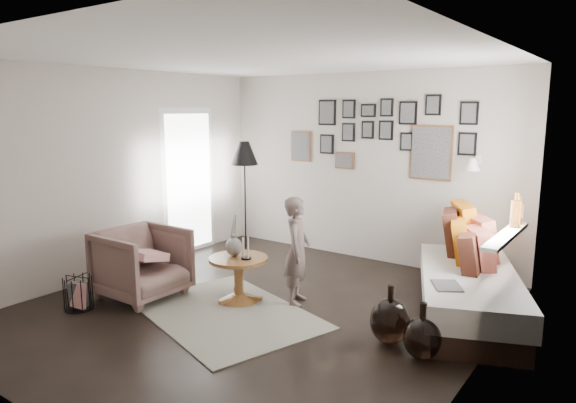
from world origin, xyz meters
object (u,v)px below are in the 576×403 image
Objects in this scene: vase at (234,243)px; floor_lamp at (244,158)px; armchair at (142,263)px; demijohn_small at (422,338)px; daybed at (472,283)px; magazine_basket at (78,293)px; child at (297,251)px; demijohn_large at (390,321)px; pedestal_table at (239,281)px.

floor_lamp is (-1.06, 1.45, 0.78)m from vase.
armchair is 3.15m from demijohn_small.
floor_lamp reaches higher than daybed.
demijohn_small is (3.39, 1.05, 0.01)m from magazine_basket.
demijohn_small is 1.71m from child.
vase is 0.20× the size of daybed.
demijohn_large reaches higher than demijohn_small.
floor_lamp reaches higher than armchair.
pedestal_table is 0.42m from vase.
demijohn_small is at bearing -82.77° from armchair.
vase is at bearing 179.80° from demijohn_large.
child is at bearing 40.09° from magazine_basket.
pedestal_table is 0.73m from child.
child is (-1.66, -0.77, 0.25)m from daybed.
demijohn_small is at bearing -18.92° from demijohn_large.
daybed is at bearing 27.03° from pedestal_table.
daybed is 4.57× the size of demijohn_small.
floor_lamp reaches higher than child.
demijohn_small is 0.42× the size of child.
daybed reaches higher than vase.
daybed is 4.16× the size of demijohn_large.
pedestal_table is 0.28× the size of daybed.
child reaches higher than armchair.
demijohn_large is 0.37m from demijohn_small.
floor_lamp is 3.84m from demijohn_small.
floor_lamp is at bearing 127.76° from pedestal_table.
armchair is at bearing -174.59° from daybed.
armchair is at bearing 67.07° from magazine_basket.
daybed reaches higher than demijohn_large.
daybed is 1.84m from child.
child reaches higher than pedestal_table.
demijohn_small is at bearing -114.49° from daybed.
daybed is at bearing 25.80° from vase.
daybed is (2.27, 1.10, -0.31)m from vase.
demijohn_large is at bearing -0.20° from vase.
child is (1.68, -1.12, -0.83)m from floor_lamp.
demijohn_large is (3.04, 1.17, 0.04)m from magazine_basket.
pedestal_table is 1.81× the size of magazine_basket.
vase is 0.70m from child.
floor_lamp reaches higher than pedestal_table.
demijohn_large is (2.93, -1.46, -1.21)m from floor_lamp.
armchair is at bearing -149.16° from vase.
demijohn_small is (-0.06, -1.23, -0.15)m from daybed.
pedestal_table is at bearing 99.44° from child.
daybed reaches higher than magazine_basket.
demijohn_large is at bearing 21.05° from magazine_basket.
demijohn_small is at bearing -3.26° from vase.
armchair is 1.76m from child.
floor_lamp is at bearing 87.65° from magazine_basket.
armchair is (-3.17, -1.64, 0.06)m from daybed.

